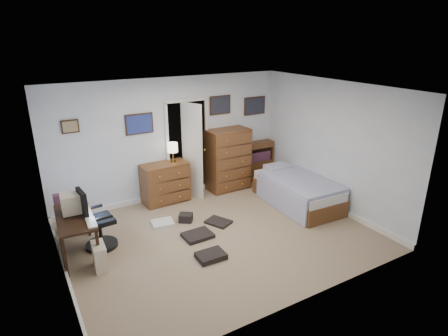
# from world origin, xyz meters

# --- Properties ---
(floor) EXTENTS (5.00, 4.00, 0.02)m
(floor) POSITION_xyz_m (0.00, 0.00, -0.01)
(floor) COLOR tan
(floor) RESTS_ON ground
(computer_desk) EXTENTS (0.60, 1.17, 0.66)m
(computer_desk) POSITION_xyz_m (-2.28, 0.62, 0.51)
(computer_desk) COLOR black
(computer_desk) RESTS_ON floor
(crt_monitor) EXTENTS (0.36, 0.34, 0.32)m
(crt_monitor) POSITION_xyz_m (-2.18, 0.77, 0.82)
(crt_monitor) COLOR beige
(crt_monitor) RESTS_ON computer_desk
(keyboard) EXTENTS (0.15, 0.36, 0.02)m
(keyboard) POSITION_xyz_m (-2.02, 0.27, 0.67)
(keyboard) COLOR beige
(keyboard) RESTS_ON computer_desk
(pc_tower) EXTENTS (0.20, 0.38, 0.40)m
(pc_tower) POSITION_xyz_m (-2.00, 0.07, 0.20)
(pc_tower) COLOR beige
(pc_tower) RESTS_ON floor
(office_chair) EXTENTS (0.55, 0.55, 1.05)m
(office_chair) POSITION_xyz_m (-1.90, 0.66, 0.41)
(office_chair) COLOR black
(office_chair) RESTS_ON floor
(media_stack) EXTENTS (0.15, 0.15, 0.71)m
(media_stack) POSITION_xyz_m (-2.32, 1.52, 0.35)
(media_stack) COLOR maroon
(media_stack) RESTS_ON floor
(low_dresser) EXTENTS (0.96, 0.52, 0.83)m
(low_dresser) POSITION_xyz_m (-0.27, 1.77, 0.41)
(low_dresser) COLOR brown
(low_dresser) RESTS_ON floor
(table_lamp) EXTENTS (0.22, 0.22, 0.40)m
(table_lamp) POSITION_xyz_m (-0.07, 1.77, 1.12)
(table_lamp) COLOR gold
(table_lamp) RESTS_ON low_dresser
(doorway) EXTENTS (0.96, 1.12, 2.05)m
(doorway) POSITION_xyz_m (0.35, 2.27, 1.00)
(doorway) COLOR black
(doorway) RESTS_ON floor
(tall_dresser) EXTENTS (0.94, 0.57, 1.36)m
(tall_dresser) POSITION_xyz_m (1.20, 1.75, 0.68)
(tall_dresser) COLOR brown
(tall_dresser) RESTS_ON floor
(headboard_bookcase) EXTENTS (1.03, 0.29, 0.92)m
(headboard_bookcase) POSITION_xyz_m (1.96, 1.86, 0.49)
(headboard_bookcase) COLOR brown
(headboard_bookcase) RESTS_ON floor
(bed) EXTENTS (1.09, 1.93, 0.62)m
(bed) POSITION_xyz_m (1.99, 0.32, 0.29)
(bed) COLOR brown
(bed) RESTS_ON floor
(wall_posters) EXTENTS (4.38, 0.04, 0.60)m
(wall_posters) POSITION_xyz_m (0.57, 1.98, 1.75)
(wall_posters) COLOR #331E11
(wall_posters) RESTS_ON floor
(floor_clutter) EXTENTS (1.36, 1.77, 0.15)m
(floor_clutter) POSITION_xyz_m (-0.35, 0.20, 0.04)
(floor_clutter) COLOR silver
(floor_clutter) RESTS_ON floor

